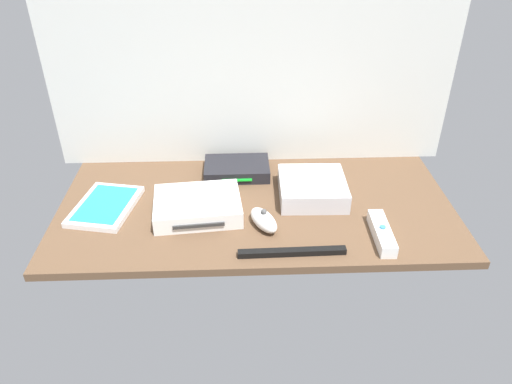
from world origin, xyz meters
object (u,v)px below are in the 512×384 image
at_px(remote_wand, 382,233).
at_px(remote_nunchuk, 264,220).
at_px(game_console, 198,206).
at_px(mini_computer, 312,188).
at_px(game_case, 106,205).
at_px(network_router, 237,169).
at_px(sensor_bar, 292,252).

height_order(remote_wand, remote_nunchuk, remote_nunchuk).
xyz_separation_m(game_console, mini_computer, (0.29, 0.06, 0.00)).
bearing_deg(game_console, game_case, 166.61).
distance_m(game_console, network_router, 0.21).
relative_size(mini_computer, sensor_bar, 0.72).
height_order(network_router, sensor_bar, network_router).
xyz_separation_m(mini_computer, game_case, (-0.53, -0.03, -0.02)).
relative_size(remote_wand, sensor_bar, 0.62).
distance_m(game_case, remote_wand, 0.68).
distance_m(game_case, remote_nunchuk, 0.41).
bearing_deg(mini_computer, game_case, -176.49).
relative_size(network_router, remote_nunchuk, 1.66).
relative_size(remote_nunchuk, sensor_bar, 0.45).
bearing_deg(remote_nunchuk, network_router, 77.30).
xyz_separation_m(game_console, network_router, (0.10, 0.19, -0.00)).
height_order(mini_computer, remote_nunchuk, mini_computer).
height_order(network_router, remote_wand, same).
bearing_deg(game_console, remote_nunchuk, -26.85).
bearing_deg(game_console, mini_computer, 7.06).
height_order(game_console, remote_nunchuk, remote_nunchuk).
height_order(game_case, remote_wand, remote_wand).
bearing_deg(game_case, mini_computer, 14.95).
relative_size(game_console, remote_nunchuk, 2.05).
relative_size(mini_computer, game_case, 0.82).
relative_size(mini_computer, remote_nunchuk, 1.59).
relative_size(game_console, game_case, 1.05).
distance_m(game_console, remote_wand, 0.44).
relative_size(network_router, sensor_bar, 0.75).
distance_m(mini_computer, network_router, 0.23).
height_order(game_console, game_case, game_console).
height_order(game_case, network_router, network_router).
bearing_deg(game_case, network_router, 36.59).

